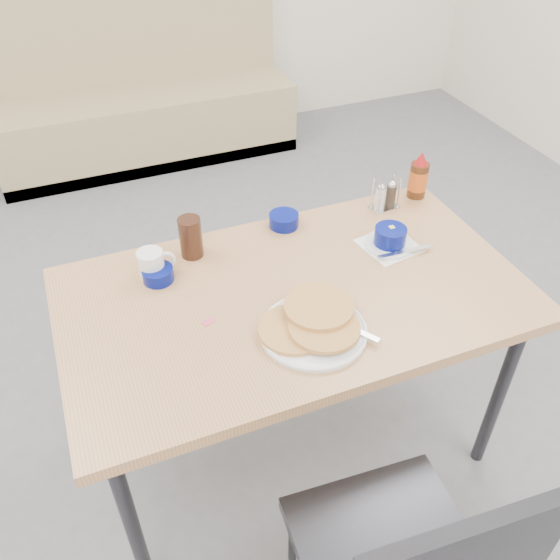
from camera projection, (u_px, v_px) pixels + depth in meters
name	position (u px, v px, depth m)	size (l,w,h in m)	color
ground	(319.00, 496.00, 2.10)	(6.00, 6.00, 0.00)	slate
booth_bench	(143.00, 104.00, 3.86)	(1.90, 0.56, 1.22)	tan
dining_table	(295.00, 307.00, 1.83)	(1.40, 0.80, 0.76)	tan
pancake_plate	(313.00, 326.00, 1.65)	(0.31, 0.30, 0.05)	white
coffee_mug	(153.00, 264.00, 1.82)	(0.12, 0.08, 0.09)	white
grits_setting	(390.00, 239.00, 1.95)	(0.22, 0.20, 0.07)	white
creamer_bowl	(158.00, 274.00, 1.82)	(0.10, 0.10, 0.04)	#040F69
butter_bowl	(284.00, 220.00, 2.05)	(0.10, 0.10, 0.05)	#040F69
amber_tumbler	(191.00, 237.00, 1.89)	(0.07, 0.07, 0.14)	black
condiment_caddy	(385.00, 197.00, 2.12)	(0.11, 0.07, 0.12)	silver
syrup_bottle	(418.00, 178.00, 2.17)	(0.07, 0.07, 0.18)	#47230F
sugar_wrapper	(208.00, 322.00, 1.69)	(0.04, 0.02, 0.00)	#D84862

